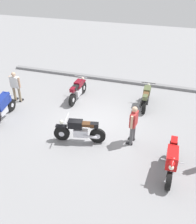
# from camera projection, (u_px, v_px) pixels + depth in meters

# --- Properties ---
(ground_plane) EXTENTS (40.00, 40.00, 0.00)m
(ground_plane) POSITION_uv_depth(u_px,v_px,m) (94.00, 122.00, 11.40)
(ground_plane) COLOR gray
(curb_edge) EXTENTS (14.00, 0.30, 0.15)m
(curb_edge) POSITION_uv_depth(u_px,v_px,m) (119.00, 80.00, 15.09)
(curb_edge) COLOR gray
(curb_edge) RESTS_ON ground
(motorcycle_blue_sportbike) EXTENTS (0.70, 1.96, 1.14)m
(motorcycle_blue_sportbike) POSITION_uv_depth(u_px,v_px,m) (2.00, 106.00, 11.42)
(motorcycle_blue_sportbike) COLOR black
(motorcycle_blue_sportbike) RESTS_ON ground
(motorcycle_maroon_cruiser) EXTENTS (0.70, 2.09, 1.09)m
(motorcycle_maroon_cruiser) POSITION_uv_depth(u_px,v_px,m) (78.00, 90.00, 12.99)
(motorcycle_maroon_cruiser) COLOR black
(motorcycle_maroon_cruiser) RESTS_ON ground
(motorcycle_black_cruiser) EXTENTS (2.07, 0.71, 1.09)m
(motorcycle_black_cruiser) POSITION_uv_depth(u_px,v_px,m) (80.00, 130.00, 9.96)
(motorcycle_black_cruiser) COLOR black
(motorcycle_black_cruiser) RESTS_ON ground
(motorcycle_red_sportbike) EXTENTS (0.70, 1.95, 1.14)m
(motorcycle_red_sportbike) POSITION_uv_depth(u_px,v_px,m) (171.00, 160.00, 8.39)
(motorcycle_red_sportbike) COLOR black
(motorcycle_red_sportbike) RESTS_ON ground
(motorcycle_olive_vintage) EXTENTS (0.70, 1.95, 1.07)m
(motorcycle_olive_vintage) POSITION_uv_depth(u_px,v_px,m) (146.00, 97.00, 12.38)
(motorcycle_olive_vintage) COLOR black
(motorcycle_olive_vintage) RESTS_ON ground
(person_in_red_shirt) EXTENTS (0.34, 0.65, 1.65)m
(person_in_red_shirt) POSITION_uv_depth(u_px,v_px,m) (133.00, 123.00, 9.68)
(person_in_red_shirt) COLOR #59595B
(person_in_red_shirt) RESTS_ON ground
(person_in_white_shirt) EXTENTS (0.63, 0.32, 1.60)m
(person_in_white_shirt) POSITION_uv_depth(u_px,v_px,m) (15.00, 85.00, 12.61)
(person_in_white_shirt) COLOR gray
(person_in_white_shirt) RESTS_ON ground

